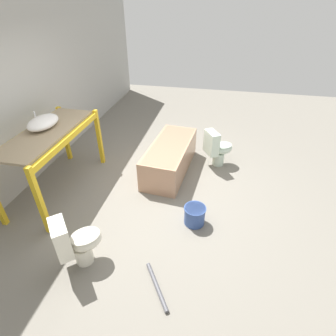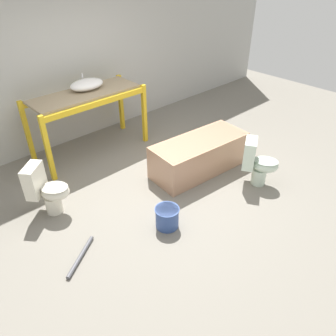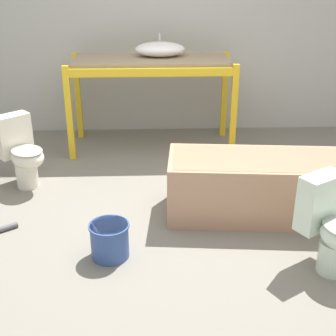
{
  "view_description": "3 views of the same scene",
  "coord_description": "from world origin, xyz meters",
  "px_view_note": "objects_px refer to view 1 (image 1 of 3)",
  "views": [
    {
      "loc": [
        -3.25,
        -0.93,
        2.82
      ],
      "look_at": [
        -0.02,
        -0.26,
        0.6
      ],
      "focal_mm": 28.0,
      "sensor_mm": 36.0,
      "label": 1
    },
    {
      "loc": [
        -2.62,
        -3.07,
        2.99
      ],
      "look_at": [
        -0.04,
        -0.3,
        0.49
      ],
      "focal_mm": 35.0,
      "sensor_mm": 36.0,
      "label": 2
    },
    {
      "loc": [
        -0.14,
        -3.85,
        2.17
      ],
      "look_at": [
        -0.0,
        -0.35,
        0.57
      ],
      "focal_mm": 50.0,
      "sensor_mm": 36.0,
      "label": 3
    }
  ],
  "objects_px": {
    "sink_basin": "(43,122)",
    "toilet_near": "(218,148)",
    "toilet_far": "(76,242)",
    "bathtub_main": "(170,156)",
    "bucket_white": "(195,215)"
  },
  "relations": [
    {
      "from": "sink_basin",
      "to": "bucket_white",
      "type": "distance_m",
      "value": 2.68
    },
    {
      "from": "sink_basin",
      "to": "bucket_white",
      "type": "xyz_separation_m",
      "value": [
        -0.46,
        -2.44,
        -1.02
      ]
    },
    {
      "from": "bathtub_main",
      "to": "bucket_white",
      "type": "xyz_separation_m",
      "value": [
        -1.28,
        -0.62,
        -0.17
      ]
    },
    {
      "from": "bathtub_main",
      "to": "bucket_white",
      "type": "height_order",
      "value": "bathtub_main"
    },
    {
      "from": "bathtub_main",
      "to": "toilet_near",
      "type": "relative_size",
      "value": 2.26
    },
    {
      "from": "bathtub_main",
      "to": "toilet_far",
      "type": "height_order",
      "value": "toilet_far"
    },
    {
      "from": "toilet_near",
      "to": "toilet_far",
      "type": "distance_m",
      "value": 3.02
    },
    {
      "from": "bathtub_main",
      "to": "toilet_near",
      "type": "height_order",
      "value": "toilet_near"
    },
    {
      "from": "sink_basin",
      "to": "toilet_near",
      "type": "bearing_deg",
      "value": -65.86
    },
    {
      "from": "toilet_far",
      "to": "bucket_white",
      "type": "distance_m",
      "value": 1.63
    },
    {
      "from": "sink_basin",
      "to": "toilet_far",
      "type": "relative_size",
      "value": 0.81
    },
    {
      "from": "bathtub_main",
      "to": "toilet_far",
      "type": "relative_size",
      "value": 2.26
    },
    {
      "from": "bathtub_main",
      "to": "toilet_near",
      "type": "xyz_separation_m",
      "value": [
        0.37,
        -0.85,
        0.05
      ]
    },
    {
      "from": "sink_basin",
      "to": "toilet_near",
      "type": "distance_m",
      "value": 3.02
    },
    {
      "from": "toilet_near",
      "to": "toilet_far",
      "type": "xyz_separation_m",
      "value": [
        -2.61,
        1.52,
        0.0
      ]
    }
  ]
}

